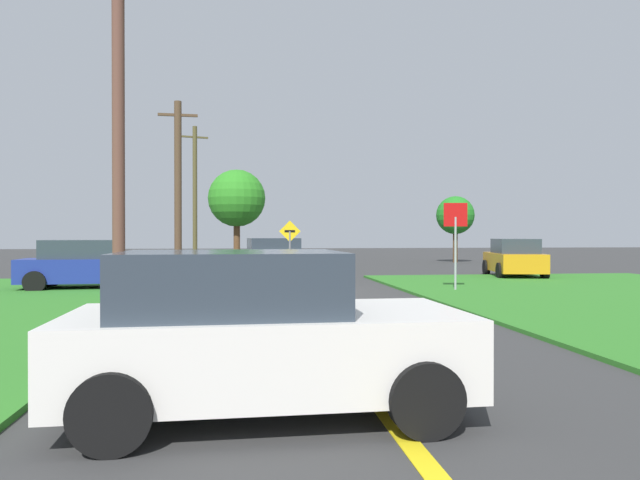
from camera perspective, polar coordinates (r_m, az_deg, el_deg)
The scene contains 13 objects.
ground_plane at distance 18.47m, azimuth -2.96°, elevation -5.05°, with size 120.00×120.00×0.00m, color #363636.
lane_stripe_center at distance 10.58m, azimuth 0.37°, elevation -9.18°, with size 0.20×14.00×0.01m, color yellow.
stop_sign at distance 18.85m, azimuth 12.94°, elevation 0.99°, with size 0.73×0.15×2.78m.
parked_car_near_building at distance 20.58m, azimuth -21.60°, elevation -2.27°, with size 4.24×2.10×1.62m.
car_behind_on_main_road at distance 6.00m, azimuth -6.00°, elevation -8.91°, with size 3.94×2.19×1.62m.
car_on_crossroad at distance 25.99m, azimuth 18.23°, elevation -1.70°, with size 2.57×4.10×1.62m.
car_approaching_junction at distance 29.76m, azimuth -4.80°, elevation -1.39°, with size 4.72×2.49×1.62m.
utility_pole_near at distance 15.42m, azimuth -18.88°, elevation 9.75°, with size 1.80×0.30×8.31m.
utility_pole_mid at distance 28.18m, azimuth -13.54°, elevation 5.14°, with size 1.80×0.34×7.96m.
utility_pole_far at distance 41.16m, azimuth -11.98°, elevation 4.54°, with size 1.77×0.60×9.17m.
direction_sign at distance 24.90m, azimuth -2.93°, elevation -0.19°, with size 0.90×0.19×2.39m.
oak_tree_left at distance 34.91m, azimuth -8.04°, elevation 3.98°, with size 3.34×3.34×5.60m.
pine_tree_center at distance 39.18m, azimuth 12.92°, elevation 2.31°, with size 2.46×2.46×4.29m.
Camera 1 is at (-1.40, -18.33, 1.78)m, focal length 33.17 mm.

